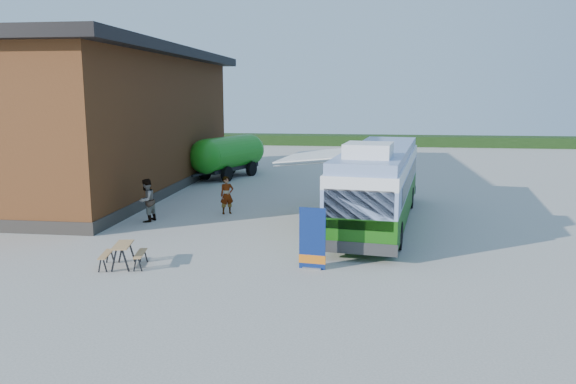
# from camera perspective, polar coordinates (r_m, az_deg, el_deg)

# --- Properties ---
(ground) EXTENTS (100.00, 100.00, 0.00)m
(ground) POSITION_cam_1_polar(r_m,az_deg,el_deg) (19.76, -2.06, -5.09)
(ground) COLOR #BCB7AD
(ground) RESTS_ON ground
(barn) EXTENTS (9.60, 21.20, 7.50)m
(barn) POSITION_cam_1_polar(r_m,az_deg,el_deg) (31.94, -17.99, 6.72)
(barn) COLOR brown
(barn) RESTS_ON ground
(hedge) EXTENTS (40.00, 3.00, 1.00)m
(hedge) POSITION_cam_1_polar(r_m,az_deg,el_deg) (57.20, 12.39, 5.10)
(hedge) COLOR #264419
(hedge) RESTS_ON ground
(bus) EXTENTS (3.94, 11.66, 3.51)m
(bus) POSITION_cam_1_polar(r_m,az_deg,el_deg) (22.55, 9.21, 1.03)
(bus) COLOR #246911
(bus) RESTS_ON ground
(awning) EXTENTS (3.15, 4.50, 0.52)m
(awning) POSITION_cam_1_polar(r_m,az_deg,el_deg) (22.41, 3.48, 3.35)
(awning) COLOR white
(awning) RESTS_ON ground
(banner) EXTENTS (0.81, 0.25, 1.86)m
(banner) POSITION_cam_1_polar(r_m,az_deg,el_deg) (16.61, 2.48, -5.31)
(banner) COLOR navy
(banner) RESTS_ON ground
(picnic_table) EXTENTS (1.43, 1.32, 0.71)m
(picnic_table) POSITION_cam_1_polar(r_m,az_deg,el_deg) (17.53, -16.42, -5.68)
(picnic_table) COLOR tan
(picnic_table) RESTS_ON ground
(person_a) EXTENTS (0.71, 0.64, 1.63)m
(person_a) POSITION_cam_1_polar(r_m,az_deg,el_deg) (24.29, -6.23, -0.32)
(person_a) COLOR #999999
(person_a) RESTS_ON ground
(person_b) EXTENTS (0.83, 0.98, 1.75)m
(person_b) POSITION_cam_1_polar(r_m,az_deg,el_deg) (23.36, -14.18, -0.83)
(person_b) COLOR #999999
(person_b) RESTS_ON ground
(slurry_tanker) EXTENTS (3.66, 6.53, 2.54)m
(slurry_tanker) POSITION_cam_1_polar(r_m,az_deg,el_deg) (34.72, -6.06, 3.86)
(slurry_tanker) COLOR #1D8C19
(slurry_tanker) RESTS_ON ground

